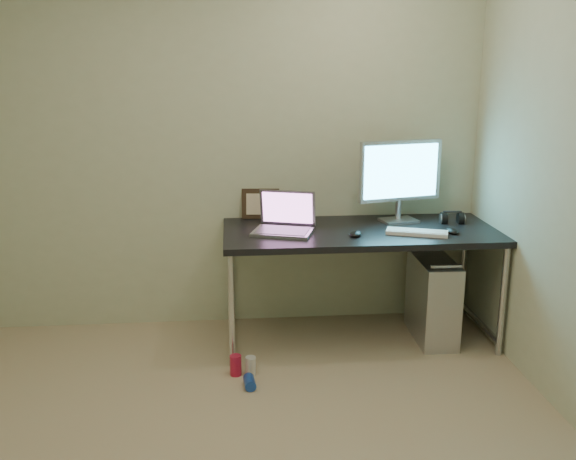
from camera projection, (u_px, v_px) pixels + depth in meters
The scene contains 16 objects.
wall_back at pixel (223, 146), 4.29m from camera, with size 3.50×0.02×2.50m, color beige.
desk at pixel (360, 240), 4.14m from camera, with size 1.76×0.77×0.75m.
tower_computer at pixel (433, 299), 4.24m from camera, with size 0.24×0.53×0.58m.
cable_a at pixel (410, 263), 4.58m from camera, with size 0.01×0.01×0.70m, color black.
cable_b at pixel (423, 267), 4.57m from camera, with size 0.01×0.01×0.72m, color black.
can_red at pixel (236, 365), 3.78m from camera, with size 0.07×0.07×0.12m, color #BD183A.
can_white at pixel (251, 366), 3.79m from camera, with size 0.06×0.06×0.11m, color silver.
can_blue at pixel (250, 382), 3.64m from camera, with size 0.06×0.06×0.12m, color #1C44AC.
laptop at pixel (285, 222), 4.06m from camera, with size 0.44×0.39×0.25m.
monitor at pixel (400, 175), 4.25m from camera, with size 0.58×0.22×0.55m.
keyboard at pixel (417, 232), 4.01m from camera, with size 0.38×0.12×0.02m, color white.
mouse_right at pixel (452, 230), 4.04m from camera, with size 0.07×0.11×0.04m, color black.
mouse_left at pixel (356, 233), 3.97m from camera, with size 0.07×0.12×0.04m, color black.
headphones at pixel (452, 219), 4.28m from camera, with size 0.16×0.10×0.10m.
picture_frame at pixel (261, 204), 4.39m from camera, with size 0.26×0.03×0.21m, color black.
webcam at pixel (298, 210), 4.29m from camera, with size 0.04×0.03×0.11m.
Camera 1 is at (0.04, -2.56, 1.80)m, focal length 40.00 mm.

